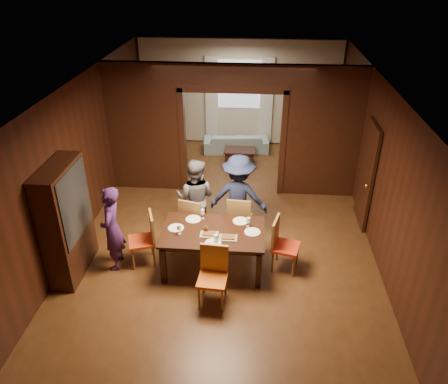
# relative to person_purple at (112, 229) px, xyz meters

# --- Properties ---
(floor) EXTENTS (9.00, 9.00, 0.00)m
(floor) POSITION_rel_person_purple_xyz_m (1.85, 1.32, -0.77)
(floor) COLOR #4A2A15
(floor) RESTS_ON ground
(ceiling) EXTENTS (5.50, 9.00, 0.02)m
(ceiling) POSITION_rel_person_purple_xyz_m (1.85, 1.32, 2.13)
(ceiling) COLOR silver
(ceiling) RESTS_ON room_walls
(room_walls) EXTENTS (5.52, 9.01, 2.90)m
(room_walls) POSITION_rel_person_purple_xyz_m (1.85, 3.21, 0.73)
(room_walls) COLOR black
(room_walls) RESTS_ON floor
(person_purple) EXTENTS (0.41, 0.59, 1.54)m
(person_purple) POSITION_rel_person_purple_xyz_m (0.00, 0.00, 0.00)
(person_purple) COLOR #3D1D55
(person_purple) RESTS_ON floor
(person_grey) EXTENTS (0.85, 0.71, 1.59)m
(person_grey) POSITION_rel_person_purple_xyz_m (1.27, 1.10, 0.02)
(person_grey) COLOR #5A585F
(person_grey) RESTS_ON floor
(person_navy) EXTENTS (1.15, 0.74, 1.69)m
(person_navy) POSITION_rel_person_purple_xyz_m (2.08, 1.12, 0.07)
(person_navy) COLOR #171E3A
(person_navy) RESTS_ON floor
(sofa) EXTENTS (1.82, 0.86, 0.51)m
(sofa) POSITION_rel_person_purple_xyz_m (1.81, 5.17, -0.52)
(sofa) COLOR #91B3BF
(sofa) RESTS_ON floor
(serving_bowl) EXTENTS (0.28, 0.28, 0.07)m
(serving_bowl) POSITION_rel_person_purple_xyz_m (1.82, 0.15, 0.02)
(serving_bowl) COLOR black
(serving_bowl) RESTS_ON dining_table
(dining_table) EXTENTS (1.73, 1.07, 0.76)m
(dining_table) POSITION_rel_person_purple_xyz_m (1.71, 0.09, -0.39)
(dining_table) COLOR black
(dining_table) RESTS_ON floor
(coffee_table) EXTENTS (0.80, 0.50, 0.40)m
(coffee_table) POSITION_rel_person_purple_xyz_m (1.95, 4.35, -0.57)
(coffee_table) COLOR black
(coffee_table) RESTS_ON floor
(chair_left) EXTENTS (0.56, 0.56, 0.97)m
(chair_left) POSITION_rel_person_purple_xyz_m (0.45, 0.12, -0.29)
(chair_left) COLOR red
(chair_left) RESTS_ON floor
(chair_right) EXTENTS (0.54, 0.54, 0.97)m
(chair_right) POSITION_rel_person_purple_xyz_m (2.95, 0.16, -0.29)
(chair_right) COLOR red
(chair_right) RESTS_ON floor
(chair_far_l) EXTENTS (0.54, 0.54, 0.97)m
(chair_far_l) POSITION_rel_person_purple_xyz_m (1.28, 0.86, -0.29)
(chair_far_l) COLOR red
(chair_far_l) RESTS_ON floor
(chair_far_r) EXTENTS (0.47, 0.47, 0.97)m
(chair_far_r) POSITION_rel_person_purple_xyz_m (2.12, 0.98, -0.29)
(chair_far_r) COLOR orange
(chair_far_r) RESTS_ON floor
(chair_near) EXTENTS (0.47, 0.47, 0.97)m
(chair_near) POSITION_rel_person_purple_xyz_m (1.78, -0.79, -0.29)
(chair_near) COLOR orange
(chair_near) RESTS_ON floor
(hutch) EXTENTS (0.40, 1.20, 2.00)m
(hutch) POSITION_rel_person_purple_xyz_m (-0.68, -0.18, 0.23)
(hutch) COLOR black
(hutch) RESTS_ON floor
(door_right) EXTENTS (0.06, 0.90, 2.10)m
(door_right) POSITION_rel_person_purple_xyz_m (4.55, 1.82, 0.28)
(door_right) COLOR black
(door_right) RESTS_ON floor
(window_far) EXTENTS (1.20, 0.03, 1.30)m
(window_far) POSITION_rel_person_purple_xyz_m (1.85, 5.76, 0.93)
(window_far) COLOR silver
(window_far) RESTS_ON back_wall
(curtain_left) EXTENTS (0.35, 0.06, 2.40)m
(curtain_left) POSITION_rel_person_purple_xyz_m (1.10, 5.72, 0.48)
(curtain_left) COLOR white
(curtain_left) RESTS_ON back_wall
(curtain_right) EXTENTS (0.35, 0.06, 2.40)m
(curtain_right) POSITION_rel_person_purple_xyz_m (2.60, 5.72, 0.48)
(curtain_right) COLOR white
(curtain_right) RESTS_ON back_wall
(plate_left) EXTENTS (0.27, 0.27, 0.01)m
(plate_left) POSITION_rel_person_purple_xyz_m (1.07, 0.12, -0.01)
(plate_left) COLOR white
(plate_left) RESTS_ON dining_table
(plate_far_l) EXTENTS (0.27, 0.27, 0.01)m
(plate_far_l) POSITION_rel_person_purple_xyz_m (1.33, 0.41, -0.01)
(plate_far_l) COLOR white
(plate_far_l) RESTS_ON dining_table
(plate_far_r) EXTENTS (0.27, 0.27, 0.01)m
(plate_far_r) POSITION_rel_person_purple_xyz_m (2.15, 0.42, -0.01)
(plate_far_r) COLOR white
(plate_far_r) RESTS_ON dining_table
(plate_right) EXTENTS (0.27, 0.27, 0.01)m
(plate_right) POSITION_rel_person_purple_xyz_m (2.37, 0.10, -0.01)
(plate_right) COLOR white
(plate_right) RESTS_ON dining_table
(plate_near) EXTENTS (0.27, 0.27, 0.01)m
(plate_near) POSITION_rel_person_purple_xyz_m (1.74, -0.27, -0.01)
(plate_near) COLOR silver
(plate_near) RESTS_ON dining_table
(platter_a) EXTENTS (0.30, 0.20, 0.04)m
(platter_a) POSITION_rel_person_purple_xyz_m (1.66, -0.04, 0.01)
(platter_a) COLOR gray
(platter_a) RESTS_ON dining_table
(platter_b) EXTENTS (0.30, 0.20, 0.04)m
(platter_b) POSITION_rel_person_purple_xyz_m (1.98, -0.11, 0.01)
(platter_b) COLOR gray
(platter_b) RESTS_ON dining_table
(wineglass_left) EXTENTS (0.08, 0.08, 0.18)m
(wineglass_left) POSITION_rel_person_purple_xyz_m (1.16, -0.05, 0.08)
(wineglass_left) COLOR white
(wineglass_left) RESTS_ON dining_table
(wineglass_far) EXTENTS (0.08, 0.08, 0.18)m
(wineglass_far) POSITION_rel_person_purple_xyz_m (1.49, 0.46, 0.08)
(wineglass_far) COLOR white
(wineglass_far) RESTS_ON dining_table
(wineglass_right) EXTENTS (0.08, 0.08, 0.18)m
(wineglass_right) POSITION_rel_person_purple_xyz_m (2.29, 0.26, 0.08)
(wineglass_right) COLOR white
(wineglass_right) RESTS_ON dining_table
(tumbler) EXTENTS (0.07, 0.07, 0.14)m
(tumbler) POSITION_rel_person_purple_xyz_m (1.79, -0.23, 0.06)
(tumbler) COLOR silver
(tumbler) RESTS_ON dining_table
(condiment_jar) EXTENTS (0.08, 0.08, 0.11)m
(condiment_jar) POSITION_rel_person_purple_xyz_m (1.59, 0.05, 0.04)
(condiment_jar) COLOR #462610
(condiment_jar) RESTS_ON dining_table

